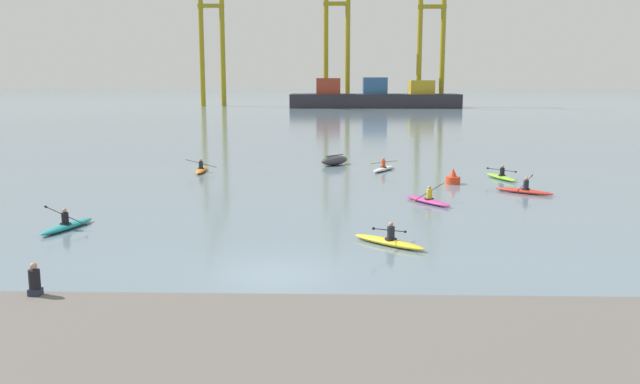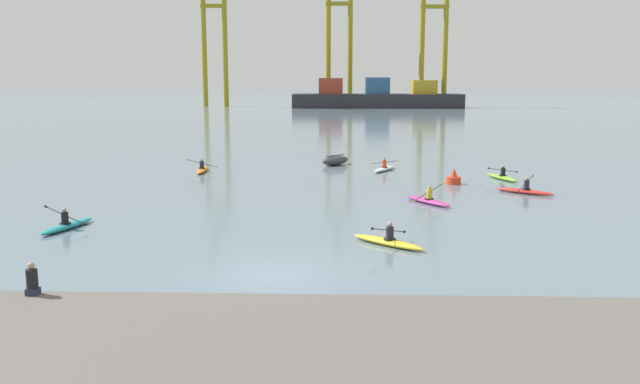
# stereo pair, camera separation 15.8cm
# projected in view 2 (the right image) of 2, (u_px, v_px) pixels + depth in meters

# --- Properties ---
(ground_plane) EXTENTS (800.00, 800.00, 0.00)m
(ground_plane) POSITION_uv_depth(u_px,v_px,m) (274.00, 275.00, 21.90)
(ground_plane) COLOR slate
(container_barge) EXTENTS (38.13, 9.41, 6.79)m
(container_barge) POSITION_uv_depth(u_px,v_px,m) (377.00, 97.00, 148.90)
(container_barge) COLOR #28282D
(container_barge) RESTS_ON ground
(gantry_crane_west) EXTENTS (6.21, 17.34, 38.77)m
(gantry_crane_west) POSITION_uv_depth(u_px,v_px,m) (214.00, 27.00, 154.73)
(gantry_crane_west) COLOR olive
(gantry_crane_west) RESTS_ON ground
(gantry_crane_west_mid) EXTENTS (6.41, 15.51, 37.11)m
(gantry_crane_west_mid) POSITION_uv_depth(u_px,v_px,m) (339.00, 27.00, 155.92)
(gantry_crane_west_mid) COLOR olive
(gantry_crane_west_mid) RESTS_ON ground
(gantry_crane_east_mid) EXTENTS (6.57, 17.94, 34.75)m
(gantry_crane_east_mid) POSITION_uv_depth(u_px,v_px,m) (434.00, 29.00, 151.53)
(gantry_crane_east_mid) COLOR olive
(gantry_crane_east_mid) RESTS_ON ground
(capsized_dinghy) EXTENTS (2.57, 2.66, 0.76)m
(capsized_dinghy) POSITION_uv_depth(u_px,v_px,m) (335.00, 160.00, 49.75)
(capsized_dinghy) COLOR #38383D
(capsized_dinghy) RESTS_ON ground
(channel_buoy) EXTENTS (0.90, 0.90, 1.00)m
(channel_buoy) POSITION_uv_depth(u_px,v_px,m) (454.00, 178.00, 40.74)
(channel_buoy) COLOR red
(channel_buoy) RESTS_ON ground
(kayak_white) EXTENTS (2.08, 3.30, 0.95)m
(kayak_white) POSITION_uv_depth(u_px,v_px,m) (385.00, 168.00, 46.68)
(kayak_white) COLOR silver
(kayak_white) RESTS_ON ground
(kayak_yellow) EXTENTS (2.93, 2.72, 0.95)m
(kayak_yellow) POSITION_uv_depth(u_px,v_px,m) (388.00, 241.00, 25.74)
(kayak_yellow) COLOR yellow
(kayak_yellow) RESTS_ON ground
(kayak_teal) EXTENTS (2.13, 3.44, 1.03)m
(kayak_teal) POSITION_uv_depth(u_px,v_px,m) (67.00, 225.00, 28.54)
(kayak_teal) COLOR teal
(kayak_teal) RESTS_ON ground
(kayak_red) EXTENTS (3.08, 2.53, 1.00)m
(kayak_red) POSITION_uv_depth(u_px,v_px,m) (525.00, 191.00, 37.36)
(kayak_red) COLOR red
(kayak_red) RESTS_ON ground
(kayak_magenta) EXTENTS (2.36, 3.18, 1.07)m
(kayak_magenta) POSITION_uv_depth(u_px,v_px,m) (428.00, 200.00, 34.40)
(kayak_magenta) COLOR #C13384
(kayak_magenta) RESTS_ON ground
(kayak_lime) EXTENTS (2.17, 3.42, 0.95)m
(kayak_lime) POSITION_uv_depth(u_px,v_px,m) (502.00, 177.00, 42.67)
(kayak_lime) COLOR #7ABC2D
(kayak_lime) RESTS_ON ground
(kayak_orange) EXTENTS (2.23, 3.43, 0.95)m
(kayak_orange) POSITION_uv_depth(u_px,v_px,m) (202.00, 169.00, 46.12)
(kayak_orange) COLOR orange
(kayak_orange) RESTS_ON ground
(seated_onlooker) EXTENTS (0.32, 0.30, 0.90)m
(seated_onlooker) POSITION_uv_depth(u_px,v_px,m) (32.00, 280.00, 17.39)
(seated_onlooker) COLOR #23283D
(seated_onlooker) RESTS_ON stone_quay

